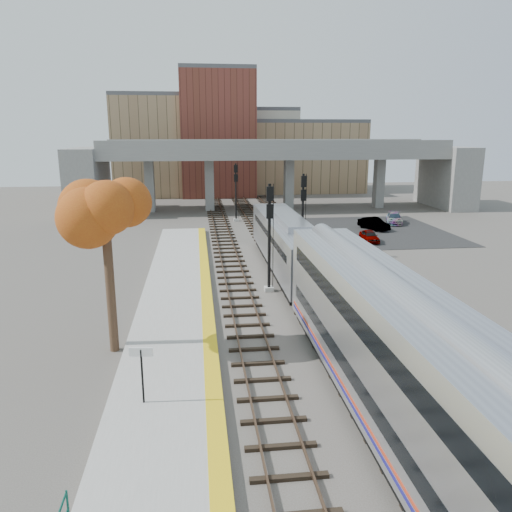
{
  "coord_description": "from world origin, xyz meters",
  "views": [
    {
      "loc": [
        -5.82,
        -23.6,
        10.5
      ],
      "look_at": [
        -1.99,
        8.3,
        2.5
      ],
      "focal_mm": 35.0,
      "sensor_mm": 36.0,
      "label": 1
    }
  ],
  "objects_px": {
    "locomotive": "(287,242)",
    "coach": "(410,373)",
    "signal_mast_mid": "(303,217)",
    "car_b": "(374,224)",
    "car_c": "(394,218)",
    "signal_mast_far": "(236,193)",
    "tree": "(105,219)",
    "car_a": "(369,236)",
    "signal_mast_near": "(269,239)"
  },
  "relations": [
    {
      "from": "coach",
      "to": "tree",
      "type": "bearing_deg",
      "value": 140.02
    },
    {
      "from": "tree",
      "to": "car_c",
      "type": "relative_size",
      "value": 2.05
    },
    {
      "from": "signal_mast_far",
      "to": "car_c",
      "type": "distance_m",
      "value": 18.93
    },
    {
      "from": "signal_mast_mid",
      "to": "signal_mast_far",
      "type": "bearing_deg",
      "value": 102.23
    },
    {
      "from": "locomotive",
      "to": "car_c",
      "type": "height_order",
      "value": "locomotive"
    },
    {
      "from": "car_b",
      "to": "signal_mast_near",
      "type": "bearing_deg",
      "value": -146.3
    },
    {
      "from": "car_a",
      "to": "car_b",
      "type": "distance_m",
      "value": 6.65
    },
    {
      "from": "locomotive",
      "to": "car_a",
      "type": "distance_m",
      "value": 13.61
    },
    {
      "from": "signal_mast_near",
      "to": "locomotive",
      "type": "bearing_deg",
      "value": 67.04
    },
    {
      "from": "signal_mast_mid",
      "to": "car_c",
      "type": "xyz_separation_m",
      "value": [
        14.19,
        14.86,
        -2.91
      ]
    },
    {
      "from": "car_c",
      "to": "tree",
      "type": "bearing_deg",
      "value": -111.66
    },
    {
      "from": "signal_mast_mid",
      "to": "car_b",
      "type": "relative_size",
      "value": 1.78
    },
    {
      "from": "signal_mast_far",
      "to": "car_a",
      "type": "relative_size",
      "value": 2.05
    },
    {
      "from": "coach",
      "to": "signal_mast_mid",
      "type": "bearing_deg",
      "value": 85.66
    },
    {
      "from": "coach",
      "to": "signal_mast_far",
      "type": "relative_size",
      "value": 3.63
    },
    {
      "from": "tree",
      "to": "car_a",
      "type": "bearing_deg",
      "value": 47.16
    },
    {
      "from": "tree",
      "to": "car_b",
      "type": "bearing_deg",
      "value": 50.57
    },
    {
      "from": "locomotive",
      "to": "signal_mast_mid",
      "type": "relative_size",
      "value": 2.66
    },
    {
      "from": "locomotive",
      "to": "tree",
      "type": "height_order",
      "value": "tree"
    },
    {
      "from": "locomotive",
      "to": "car_a",
      "type": "height_order",
      "value": "locomotive"
    },
    {
      "from": "signal_mast_near",
      "to": "signal_mast_mid",
      "type": "xyz_separation_m",
      "value": [
        4.1,
        8.71,
        -0.07
      ]
    },
    {
      "from": "car_a",
      "to": "car_b",
      "type": "relative_size",
      "value": 0.84
    },
    {
      "from": "tree",
      "to": "signal_mast_far",
      "type": "bearing_deg",
      "value": 76.05
    },
    {
      "from": "tree",
      "to": "car_a",
      "type": "xyz_separation_m",
      "value": [
        20.92,
        22.56,
        -5.96
      ]
    },
    {
      "from": "car_c",
      "to": "coach",
      "type": "bearing_deg",
      "value": -92.66
    },
    {
      "from": "signal_mast_mid",
      "to": "signal_mast_far",
      "type": "distance_m",
      "value": 19.35
    },
    {
      "from": "signal_mast_mid",
      "to": "tree",
      "type": "distance_m",
      "value": 21.72
    },
    {
      "from": "signal_mast_near",
      "to": "signal_mast_far",
      "type": "relative_size",
      "value": 1.05
    },
    {
      "from": "locomotive",
      "to": "coach",
      "type": "bearing_deg",
      "value": -90.0
    },
    {
      "from": "car_b",
      "to": "car_c",
      "type": "bearing_deg",
      "value": 21.43
    },
    {
      "from": "coach",
      "to": "signal_mast_far",
      "type": "height_order",
      "value": "signal_mast_far"
    },
    {
      "from": "coach",
      "to": "signal_mast_mid",
      "type": "relative_size",
      "value": 3.49
    },
    {
      "from": "signal_mast_near",
      "to": "car_b",
      "type": "relative_size",
      "value": 1.8
    },
    {
      "from": "signal_mast_mid",
      "to": "car_b",
      "type": "distance_m",
      "value": 15.89
    },
    {
      "from": "locomotive",
      "to": "coach",
      "type": "height_order",
      "value": "coach"
    },
    {
      "from": "signal_mast_far",
      "to": "locomotive",
      "type": "bearing_deg",
      "value": -84.71
    },
    {
      "from": "tree",
      "to": "car_b",
      "type": "distance_m",
      "value": 37.57
    },
    {
      "from": "coach",
      "to": "car_a",
      "type": "height_order",
      "value": "coach"
    },
    {
      "from": "coach",
      "to": "tree",
      "type": "xyz_separation_m",
      "value": [
        -11.05,
        9.26,
        3.78
      ]
    },
    {
      "from": "car_a",
      "to": "signal_mast_near",
      "type": "bearing_deg",
      "value": -128.04
    },
    {
      "from": "tree",
      "to": "car_b",
      "type": "relative_size",
      "value": 2.2
    },
    {
      "from": "coach",
      "to": "tree",
      "type": "height_order",
      "value": "tree"
    },
    {
      "from": "car_c",
      "to": "signal_mast_near",
      "type": "bearing_deg",
      "value": -109.03
    },
    {
      "from": "signal_mast_near",
      "to": "signal_mast_far",
      "type": "distance_m",
      "value": 27.62
    },
    {
      "from": "signal_mast_near",
      "to": "signal_mast_mid",
      "type": "bearing_deg",
      "value": 64.8
    },
    {
      "from": "locomotive",
      "to": "signal_mast_far",
      "type": "relative_size",
      "value": 2.76
    },
    {
      "from": "locomotive",
      "to": "car_c",
      "type": "bearing_deg",
      "value": 48.99
    },
    {
      "from": "coach",
      "to": "car_c",
      "type": "relative_size",
      "value": 5.78
    },
    {
      "from": "signal_mast_mid",
      "to": "signal_mast_near",
      "type": "bearing_deg",
      "value": -115.2
    },
    {
      "from": "tree",
      "to": "signal_mast_near",
      "type": "bearing_deg",
      "value": 43.16
    }
  ]
}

